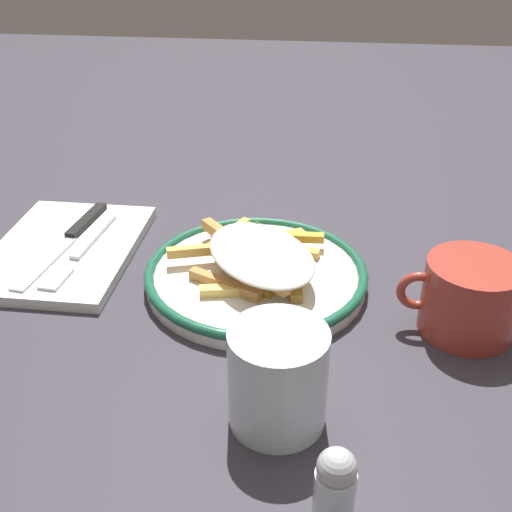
# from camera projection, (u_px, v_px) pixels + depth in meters

# --- Properties ---
(ground_plane) EXTENTS (2.60, 2.60, 0.00)m
(ground_plane) POSITION_uv_depth(u_px,v_px,m) (256.00, 283.00, 0.71)
(ground_plane) COLOR #35323C
(plate) EXTENTS (0.25, 0.25, 0.02)m
(plate) POSITION_uv_depth(u_px,v_px,m) (256.00, 275.00, 0.70)
(plate) COLOR white
(plate) RESTS_ON ground_plane
(fries_heap) EXTENTS (0.19, 0.21, 0.04)m
(fries_heap) POSITION_uv_depth(u_px,v_px,m) (259.00, 255.00, 0.69)
(fries_heap) COLOR gold
(fries_heap) RESTS_ON plate
(napkin) EXTENTS (0.17, 0.23, 0.01)m
(napkin) POSITION_uv_depth(u_px,v_px,m) (65.00, 250.00, 0.76)
(napkin) COLOR white
(napkin) RESTS_ON ground_plane
(fork) EXTENTS (0.03, 0.18, 0.01)m
(fork) POSITION_uv_depth(u_px,v_px,m) (82.00, 250.00, 0.74)
(fork) COLOR silver
(fork) RESTS_ON napkin
(knife) EXTENTS (0.04, 0.21, 0.01)m
(knife) POSITION_uv_depth(u_px,v_px,m) (71.00, 236.00, 0.77)
(knife) COLOR black
(knife) RESTS_ON napkin
(water_glass) EXTENTS (0.08, 0.08, 0.09)m
(water_glass) POSITION_uv_depth(u_px,v_px,m) (278.00, 377.00, 0.51)
(water_glass) COLOR silver
(water_glass) RESTS_ON ground_plane
(coffee_mug) EXTENTS (0.12, 0.09, 0.08)m
(coffee_mug) POSITION_uv_depth(u_px,v_px,m) (469.00, 297.00, 0.62)
(coffee_mug) COLOR #AD3A2F
(coffee_mug) RESTS_ON ground_plane
(salt_shaker) EXTENTS (0.03, 0.03, 0.07)m
(salt_shaker) POSITION_uv_depth(u_px,v_px,m) (335.00, 486.00, 0.43)
(salt_shaker) COLOR silver
(salt_shaker) RESTS_ON ground_plane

